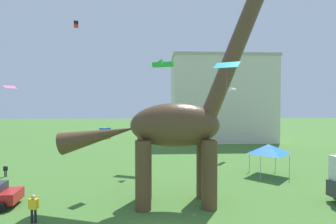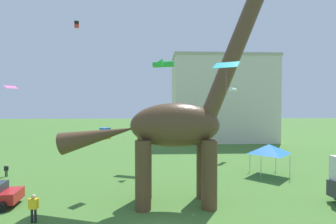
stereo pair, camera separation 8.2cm
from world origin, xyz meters
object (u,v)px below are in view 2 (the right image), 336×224
object	(u,v)px
kite_apex	(105,133)
kite_drifting	(163,64)
dinosaur_sculpture	(174,125)
person_strolling_adult	(6,169)
festival_canopy_tent	(269,149)
kite_far_left	(231,90)
kite_far_right	(226,65)
person_far_spectator	(34,206)
kite_mid_right	(11,87)
kite_mid_center	(77,24)

from	to	relation	value
kite_apex	kite_drifting	bearing A→B (deg)	65.49
dinosaur_sculpture	person_strolling_adult	distance (m)	17.64
festival_canopy_tent	kite_far_left	distance (m)	11.60
kite_far_left	kite_far_right	xyz separation A→B (m)	(-6.78, -21.75, -0.26)
person_far_spectator	kite_mid_right	bearing A→B (deg)	-11.54
kite_far_left	kite_mid_right	size ratio (longest dim) A/B	1.10
festival_canopy_tent	kite_apex	world-z (taller)	kite_apex
kite_far_left	kite_apex	xyz separation A→B (m)	(-13.95, -14.00, -4.25)
person_far_spectator	kite_mid_center	size ratio (longest dim) A/B	2.51
person_strolling_adult	kite_mid_center	world-z (taller)	kite_mid_center
kite_mid_right	kite_drifting	distance (m)	19.59
kite_apex	kite_drifting	distance (m)	13.20
person_far_spectator	kite_mid_center	world-z (taller)	kite_mid_center
kite_far_right	kite_mid_center	bearing A→B (deg)	126.32
festival_canopy_tent	kite_apex	size ratio (longest dim) A/B	3.68
dinosaur_sculpture	festival_canopy_tent	size ratio (longest dim) A/B	4.72
person_far_spectator	kite_mid_right	world-z (taller)	kite_mid_right
dinosaur_sculpture	kite_mid_right	world-z (taller)	dinosaur_sculpture
person_strolling_adult	kite_far_left	world-z (taller)	kite_far_left
kite_apex	kite_mid_right	size ratio (longest dim) A/B	0.49
dinosaur_sculpture	kite_far_right	distance (m)	6.67
kite_mid_right	kite_drifting	bearing A→B (deg)	-9.52
festival_canopy_tent	kite_drifting	distance (m)	14.80
person_strolling_adult	kite_far_right	distance (m)	22.96
dinosaur_sculpture	kite_far_right	world-z (taller)	dinosaur_sculpture
kite_far_left	kite_apex	world-z (taller)	kite_far_left
dinosaur_sculpture	person_strolling_adult	size ratio (longest dim) A/B	12.94
person_strolling_adult	kite_apex	xyz separation A→B (m)	(10.28, -4.92, 3.90)
kite_far_right	person_strolling_adult	bearing A→B (deg)	144.05
person_strolling_adult	kite_apex	world-z (taller)	kite_apex
festival_canopy_tent	kite_apex	xyz separation A→B (m)	(-14.74, -4.30, 2.05)
person_strolling_adult	kite_far_right	world-z (taller)	kite_far_right
person_strolling_adult	kite_mid_right	size ratio (longest dim) A/B	0.66
kite_far_right	festival_canopy_tent	bearing A→B (deg)	57.84
kite_drifting	kite_far_right	bearing A→B (deg)	-81.94
kite_apex	dinosaur_sculpture	bearing A→B (deg)	-23.90
dinosaur_sculpture	kite_far_left	bearing A→B (deg)	43.55
dinosaur_sculpture	person_strolling_adult	xyz separation A→B (m)	(-15.41, 7.19, -4.68)
person_strolling_adult	festival_canopy_tent	xyz separation A→B (m)	(25.03, -0.62, 1.85)
kite_far_left	kite_far_right	size ratio (longest dim) A/B	1.28
dinosaur_sculpture	festival_canopy_tent	bearing A→B (deg)	16.35
dinosaur_sculpture	festival_canopy_tent	world-z (taller)	dinosaur_sculpture
kite_far_left	kite_drifting	distance (m)	10.44
kite_far_right	kite_mid_right	world-z (taller)	kite_mid_right
kite_drifting	kite_far_left	bearing A→B (deg)	22.37
person_strolling_adult	kite_drifting	world-z (taller)	kite_drifting
person_strolling_adult	festival_canopy_tent	bearing A→B (deg)	159.65
dinosaur_sculpture	kite_apex	distance (m)	5.67
kite_apex	kite_mid_center	distance (m)	14.52
festival_canopy_tent	kite_far_right	world-z (taller)	kite_far_right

